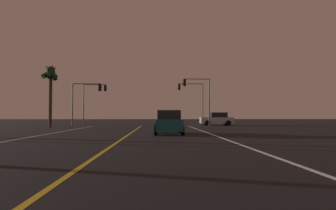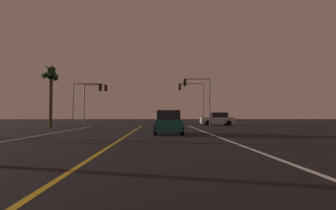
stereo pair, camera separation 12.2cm
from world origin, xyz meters
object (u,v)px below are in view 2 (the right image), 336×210
Objects in this scene: traffic_light_far_right at (191,94)px; traffic_light_far_left at (95,95)px; car_ahead_far at (168,123)px; traffic_light_near_right at (197,91)px; palm_tree_left_far at (51,77)px; traffic_light_near_left at (87,94)px; car_crossing_side at (217,119)px.

traffic_light_far_right reaches higher than traffic_light_far_left.
traffic_light_far_left reaches higher than car_ahead_far.
car_ahead_far is 16.75m from traffic_light_near_right.
traffic_light_far_right is at bearing 29.92° from palm_tree_left_far.
traffic_light_far_left is (-13.94, 5.50, -0.15)m from traffic_light_near_right.
traffic_light_far_right is (13.59, 5.50, 0.42)m from traffic_light_near_left.
car_crossing_side is (7.07, 17.72, 0.00)m from car_ahead_far.
traffic_light_near_left is 0.89× the size of traffic_light_far_right.
traffic_light_near_left is (-9.55, 15.82, 3.15)m from car_ahead_far.
car_crossing_side is 0.72× the size of traffic_light_near_right.
traffic_light_far_right is (-3.04, 3.60, 3.57)m from car_crossing_side.
palm_tree_left_far is at bearing 29.92° from traffic_light_far_right.
car_ahead_far is 0.61× the size of palm_tree_left_far.
traffic_light_near_left is at bearing 22.04° from traffic_light_far_right.
car_ahead_far is at bearing -43.07° from palm_tree_left_far.
car_ahead_far is at bearing -65.39° from traffic_light_far_left.
traffic_light_far_right is 13.80m from traffic_light_far_left.
traffic_light_near_left is at bearing 31.12° from car_ahead_far.
car_crossing_side is at bearing -21.75° from car_ahead_far.
traffic_light_far_left is at bearing 73.59° from palm_tree_left_far.
palm_tree_left_far is at bearing 46.93° from car_ahead_far.
traffic_light_near_left reaches higher than car_ahead_far.
palm_tree_left_far is (-3.03, -4.06, 1.63)m from traffic_light_near_left.
traffic_light_near_right is 1.00× the size of traffic_light_far_right.
traffic_light_far_right reaches higher than car_ahead_far.
car_ahead_far is 0.73× the size of traffic_light_far_right.
palm_tree_left_far is (-2.81, -9.56, 1.36)m from traffic_light_far_left.
car_crossing_side is at bearing -12.08° from traffic_light_far_left.
traffic_light_far_right is 19.21m from palm_tree_left_far.
traffic_light_near_left is at bearing -0.00° from traffic_light_near_right.
traffic_light_near_right reaches higher than traffic_light_near_left.
traffic_light_near_left is (-16.63, -1.90, 3.15)m from car_crossing_side.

